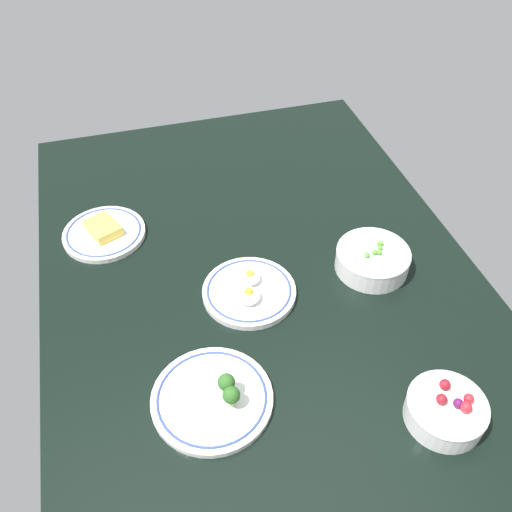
# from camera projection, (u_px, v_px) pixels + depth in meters

# --- Properties ---
(dining_table) EXTENTS (1.31, 0.97, 0.04)m
(dining_table) POSITION_uv_depth(u_px,v_px,m) (256.00, 268.00, 1.31)
(dining_table) COLOR black
(dining_table) RESTS_ON ground
(plate_eggs) EXTENTS (0.20, 0.20, 0.05)m
(plate_eggs) POSITION_uv_depth(u_px,v_px,m) (249.00, 291.00, 1.22)
(plate_eggs) COLOR white
(plate_eggs) RESTS_ON dining_table
(plate_broccoli) EXTENTS (0.23, 0.23, 0.07)m
(plate_broccoli) POSITION_uv_depth(u_px,v_px,m) (213.00, 398.00, 1.03)
(plate_broccoli) COLOR white
(plate_broccoli) RESTS_ON dining_table
(bowl_berries) EXTENTS (0.14, 0.14, 0.07)m
(bowl_berries) POSITION_uv_depth(u_px,v_px,m) (446.00, 410.00, 0.99)
(bowl_berries) COLOR white
(bowl_berries) RESTS_ON dining_table
(bowl_peas) EXTENTS (0.17, 0.17, 0.06)m
(bowl_peas) POSITION_uv_depth(u_px,v_px,m) (372.00, 259.00, 1.26)
(bowl_peas) COLOR white
(bowl_peas) RESTS_ON dining_table
(plate_cheese) EXTENTS (0.20, 0.20, 0.04)m
(plate_cheese) POSITION_uv_depth(u_px,v_px,m) (104.00, 232.00, 1.35)
(plate_cheese) COLOR white
(plate_cheese) RESTS_ON dining_table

